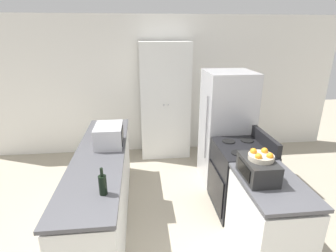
# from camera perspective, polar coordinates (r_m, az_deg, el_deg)

# --- Properties ---
(wall_back) EXTENTS (7.00, 0.06, 2.60)m
(wall_back) POSITION_cam_1_polar(r_m,az_deg,el_deg) (5.13, -1.92, 8.60)
(wall_back) COLOR white
(wall_back) RESTS_ON ground_plane
(counter_left) EXTENTS (0.60, 2.59, 0.91)m
(counter_left) POSITION_cam_1_polar(r_m,az_deg,el_deg) (3.50, -14.05, -12.79)
(counter_left) COLOR silver
(counter_left) RESTS_ON ground_plane
(counter_right) EXTENTS (0.60, 0.90, 0.91)m
(counter_right) POSITION_cam_1_polar(r_m,az_deg,el_deg) (3.06, 20.83, -18.99)
(counter_right) COLOR silver
(counter_right) RESTS_ON ground_plane
(pantry_cabinet) EXTENTS (0.91, 0.49, 2.14)m
(pantry_cabinet) POSITION_cam_1_polar(r_m,az_deg,el_deg) (4.91, -0.68, 5.38)
(pantry_cabinet) COLOR white
(pantry_cabinet) RESTS_ON ground_plane
(stove) EXTENTS (0.66, 0.76, 1.07)m
(stove) POSITION_cam_1_polar(r_m,az_deg,el_deg) (3.69, 15.34, -10.75)
(stove) COLOR black
(stove) RESTS_ON ground_plane
(refrigerator) EXTENTS (0.72, 0.71, 1.76)m
(refrigerator) POSITION_cam_1_polar(r_m,az_deg,el_deg) (4.18, 12.46, -0.47)
(refrigerator) COLOR #B7B7BC
(refrigerator) RESTS_ON ground_plane
(microwave) EXTENTS (0.35, 0.46, 0.27)m
(microwave) POSITION_cam_1_polar(r_m,az_deg,el_deg) (3.45, -12.69, -1.97)
(microwave) COLOR #B2B2B7
(microwave) RESTS_ON counter_left
(wine_bottle) EXTENTS (0.07, 0.07, 0.26)m
(wine_bottle) POSITION_cam_1_polar(r_m,az_deg,el_deg) (2.46, -14.02, -12.21)
(wine_bottle) COLOR black
(wine_bottle) RESTS_ON counter_left
(toaster_oven) EXTENTS (0.29, 0.44, 0.21)m
(toaster_oven) POSITION_cam_1_polar(r_m,az_deg,el_deg) (2.77, 18.97, -8.81)
(toaster_oven) COLOR black
(toaster_oven) RESTS_ON counter_right
(fruit_bowl) EXTENTS (0.25, 0.25, 0.10)m
(fruit_bowl) POSITION_cam_1_polar(r_m,az_deg,el_deg) (2.71, 19.63, -6.21)
(fruit_bowl) COLOR #B2A893
(fruit_bowl) RESTS_ON toaster_oven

